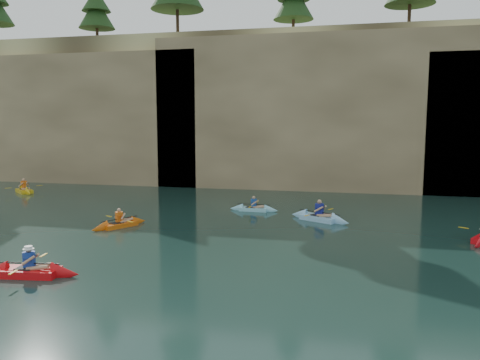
# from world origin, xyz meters

# --- Properties ---
(ground) EXTENTS (160.00, 160.00, 0.00)m
(ground) POSITION_xyz_m (0.00, 0.00, 0.00)
(ground) COLOR black
(ground) RESTS_ON ground
(cliff) EXTENTS (70.00, 16.00, 12.00)m
(cliff) POSITION_xyz_m (0.00, 30.00, 6.00)
(cliff) COLOR tan
(cliff) RESTS_ON ground
(cliff_slab_west) EXTENTS (26.00, 2.40, 10.56)m
(cliff_slab_west) POSITION_xyz_m (-20.00, 22.60, 5.28)
(cliff_slab_west) COLOR tan
(cliff_slab_west) RESTS_ON ground
(cliff_slab_center) EXTENTS (24.00, 2.40, 11.40)m
(cliff_slab_center) POSITION_xyz_m (2.00, 22.60, 5.70)
(cliff_slab_center) COLOR tan
(cliff_slab_center) RESTS_ON ground
(sea_cave_west) EXTENTS (4.50, 1.00, 4.00)m
(sea_cave_west) POSITION_xyz_m (-18.00, 21.95, 2.00)
(sea_cave_west) COLOR black
(sea_cave_west) RESTS_ON ground
(sea_cave_center) EXTENTS (3.50, 1.00, 3.20)m
(sea_cave_center) POSITION_xyz_m (-4.00, 21.95, 1.60)
(sea_cave_center) COLOR black
(sea_cave_center) RESTS_ON ground
(sea_cave_east) EXTENTS (5.00, 1.00, 4.50)m
(sea_cave_east) POSITION_xyz_m (10.00, 21.95, 2.25)
(sea_cave_east) COLOR black
(sea_cave_east) RESTS_ON ground
(main_kayaker) EXTENTS (3.37, 2.24, 1.22)m
(main_kayaker) POSITION_xyz_m (-6.00, 1.14, 0.16)
(main_kayaker) COLOR red
(main_kayaker) RESTS_ON ground
(kayaker_orange) EXTENTS (2.06, 2.88, 1.11)m
(kayaker_orange) POSITION_xyz_m (-6.49, 8.25, 0.14)
(kayaker_orange) COLOR #E25E0E
(kayaker_orange) RESTS_ON ground
(kayaker_ltblue_near) EXTENTS (3.32, 2.33, 1.33)m
(kayaker_ltblue_near) POSITION_xyz_m (2.66, 11.77, 0.16)
(kayaker_ltblue_near) COLOR #8CC1EA
(kayaker_ltblue_near) RESTS_ON ground
(kayaker_yellow) EXTENTS (2.85, 2.51, 1.25)m
(kayaker_yellow) POSITION_xyz_m (-17.97, 16.54, 0.16)
(kayaker_yellow) COLOR gold
(kayaker_yellow) RESTS_ON ground
(kayaker_ltblue_mid) EXTENTS (2.77, 2.09, 1.04)m
(kayaker_ltblue_mid) POSITION_xyz_m (-1.05, 13.54, 0.13)
(kayaker_ltblue_mid) COLOR #8BD3E8
(kayaker_ltblue_mid) RESTS_ON ground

